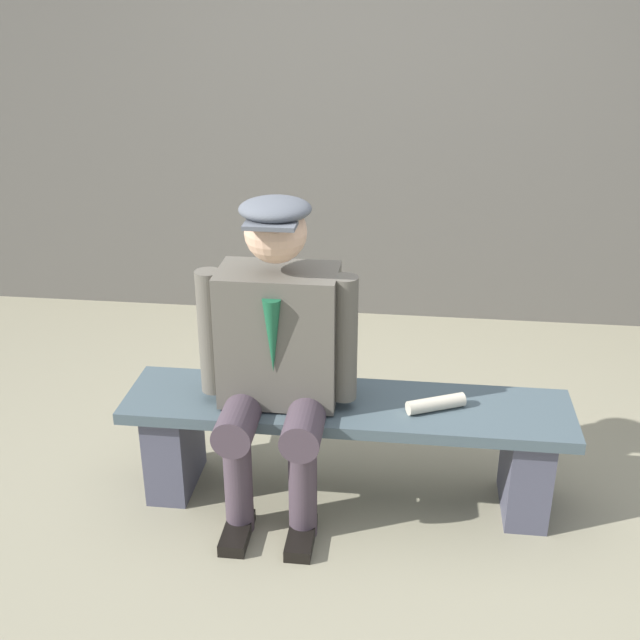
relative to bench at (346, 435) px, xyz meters
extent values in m
plane|color=gray|center=(0.00, 0.00, -0.30)|extent=(30.00, 30.00, 0.00)
cube|color=#44545A|center=(0.00, 0.00, 0.13)|extent=(1.78, 0.41, 0.05)
cube|color=#494A5B|center=(-0.72, 0.00, -0.10)|extent=(0.17, 0.35, 0.40)
cube|color=#494A5B|center=(0.72, 0.00, -0.10)|extent=(0.17, 0.35, 0.40)
cube|color=#5A564C|center=(0.27, 0.00, 0.43)|extent=(0.46, 0.27, 0.54)
cylinder|color=#1E2338|center=(0.27, 0.00, 0.67)|extent=(0.25, 0.25, 0.06)
cone|color=#195938|center=(0.27, 0.14, 0.49)|extent=(0.07, 0.07, 0.29)
sphere|color=#DBAD8C|center=(0.27, 0.02, 0.85)|extent=(0.23, 0.23, 0.23)
ellipsoid|color=#52565E|center=(0.27, 0.02, 0.94)|extent=(0.27, 0.27, 0.08)
cube|color=#52565E|center=(0.27, 0.12, 0.91)|extent=(0.18, 0.10, 0.02)
cylinder|color=#453841|center=(0.14, 0.13, 0.16)|extent=(0.15, 0.45, 0.15)
cylinder|color=#453841|center=(0.14, 0.26, -0.07)|extent=(0.11, 0.11, 0.46)
cube|color=black|center=(0.14, 0.32, -0.27)|extent=(0.10, 0.24, 0.05)
cylinder|color=#5A564C|center=(0.01, 0.04, 0.45)|extent=(0.10, 0.10, 0.50)
cylinder|color=#453841|center=(0.39, 0.13, 0.16)|extent=(0.15, 0.45, 0.15)
cylinder|color=#453841|center=(0.39, 0.26, -0.07)|extent=(0.11, 0.11, 0.46)
cube|color=black|center=(0.39, 0.32, -0.27)|extent=(0.10, 0.24, 0.05)
cylinder|color=#5A564C|center=(0.52, 0.04, 0.45)|extent=(0.11, 0.11, 0.50)
cylinder|color=beige|center=(-0.35, 0.02, 0.18)|extent=(0.24, 0.15, 0.06)
cube|color=#5C5851|center=(0.00, -2.05, 0.80)|extent=(12.00, 0.24, 2.19)
camera|label=1|loc=(-0.22, 2.74, 1.73)|focal=44.54mm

